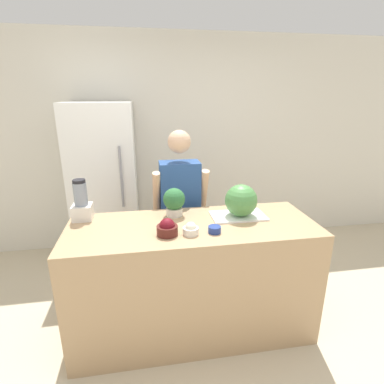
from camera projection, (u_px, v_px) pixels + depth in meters
The scene contains 12 objects.
ground_plane at pixel (201, 361), 2.25m from camera, with size 14.00×14.00×0.00m, color beige.
wall_back at pixel (170, 145), 3.76m from camera, with size 8.00×0.06×2.60m.
counter_island at pixel (193, 278), 2.43m from camera, with size 1.90×0.72×0.96m.
refrigerator at pixel (105, 186), 3.40m from camera, with size 0.70×0.69×1.83m.
person at pixel (180, 212), 2.88m from camera, with size 0.51×0.26×1.61m.
cutting_board at pixel (238, 216), 2.43m from camera, with size 0.44×0.25×0.01m.
watermelon at pixel (241, 200), 2.38m from camera, with size 0.26×0.26×0.26m.
bowl_cherries at pixel (167, 228), 2.10m from camera, with size 0.15×0.15×0.12m.
bowl_cream at pixel (191, 229), 2.12m from camera, with size 0.11×0.11×0.09m.
bowl_small_blue at pixel (215, 229), 2.15m from camera, with size 0.09×0.09×0.05m.
blender at pixel (82, 204), 2.34m from camera, with size 0.15×0.15×0.33m.
potted_plant at pixel (174, 201), 2.42m from camera, with size 0.18×0.18×0.23m.
Camera 1 is at (-0.35, -1.71, 1.91)m, focal length 28.00 mm.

